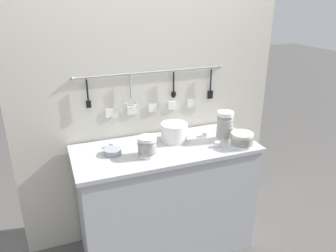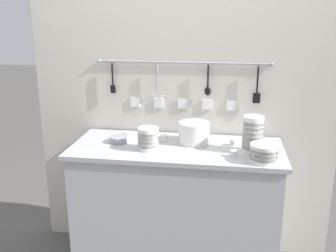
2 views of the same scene
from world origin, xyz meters
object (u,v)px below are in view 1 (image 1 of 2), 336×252
Objects in this scene: bowl_stack_nested_right at (147,146)px; cup_edge_near at (112,145)px; bowl_stack_wide_centre at (242,140)px; steel_mixing_bowl at (113,152)px; cup_beside_plates at (205,134)px; bowl_stack_tall_left at (225,126)px; cup_mid_row at (218,144)px; cup_centre at (149,142)px; plate_stack at (174,132)px.

cup_edge_near is (-0.21, 0.23, -0.05)m from bowl_stack_nested_right.
bowl_stack_wide_centre is 0.97m from steel_mixing_bowl.
steel_mixing_bowl is 0.77m from cup_beside_plates.
cup_edge_near is at bearing 132.03° from bowl_stack_nested_right.
cup_mid_row is at bearing -138.14° from bowl_stack_tall_left.
bowl_stack_nested_right is 0.31m from cup_edge_near.
bowl_stack_tall_left is 5.01× the size of cup_beside_plates.
cup_beside_plates is at bearing -2.64° from cup_centre.
cup_centre is (0.29, 0.07, -0.00)m from steel_mixing_bowl.
bowl_stack_nested_right is 0.26m from steel_mixing_bowl.
bowl_stack_wide_centre is 3.56× the size of cup_edge_near.
bowl_stack_tall_left is 1.13× the size of plate_stack.
cup_edge_near is (-0.92, 0.33, -0.03)m from bowl_stack_wide_centre.
plate_stack reaches higher than cup_centre.
bowl_stack_wide_centre is 0.80× the size of plate_stack.
bowl_stack_tall_left reaches higher than steel_mixing_bowl.
cup_beside_plates is (-0.17, 0.27, -0.03)m from bowl_stack_wide_centre.
cup_beside_plates is 1.00× the size of cup_mid_row.
steel_mixing_bowl is at bearing 176.03° from bowl_stack_tall_left.
plate_stack is 0.49m from cup_edge_near.
bowl_stack_nested_right is 0.55m from cup_mid_row.
bowl_stack_wide_centre is at bearing -68.84° from bowl_stack_tall_left.
plate_stack is 4.43× the size of cup_beside_plates.
bowl_stack_nested_right is 0.66m from bowl_stack_tall_left.
bowl_stack_tall_left is 0.88m from cup_edge_near.
bowl_stack_tall_left is at bearing -18.40° from plate_stack.
cup_edge_near is at bearing 80.53° from steel_mixing_bowl.
bowl_stack_wide_centre is at bearing -56.90° from cup_beside_plates.
plate_stack is at bearing 177.01° from cup_beside_plates.
bowl_stack_wide_centre is 0.18m from bowl_stack_tall_left.
cup_centre is (-0.59, 0.13, -0.10)m from bowl_stack_tall_left.
bowl_stack_tall_left reaches higher than cup_centre.
cup_edge_near is 0.28m from cup_centre.
bowl_stack_wide_centre is at bearing -32.76° from plate_stack.
bowl_stack_nested_right reaches higher than bowl_stack_wide_centre.
cup_beside_plates is at bearing 16.96° from bowl_stack_nested_right.
bowl_stack_nested_right is 1.14× the size of steel_mixing_bowl.
bowl_stack_wide_centre is at bearing -17.49° from cup_mid_row.
plate_stack is at bearing -5.95° from cup_edge_near.
bowl_stack_nested_right is at bearing -163.04° from cup_beside_plates.
bowl_stack_nested_right is at bearing 171.80° from bowl_stack_wide_centre.
bowl_stack_tall_left is 0.18m from cup_mid_row.
cup_beside_plates is at bearing -2.99° from plate_stack.
steel_mixing_bowl is at bearing -172.70° from plate_stack.
cup_edge_near is at bearing 160.19° from bowl_stack_wide_centre.
bowl_stack_tall_left is 5.01× the size of cup_mid_row.
bowl_stack_nested_right is at bearing 174.90° from cup_mid_row.
cup_beside_plates is (-0.11, 0.11, -0.10)m from bowl_stack_tall_left.
plate_stack is at bearing 32.77° from bowl_stack_nested_right.
cup_edge_near is at bearing 171.25° from cup_centre.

